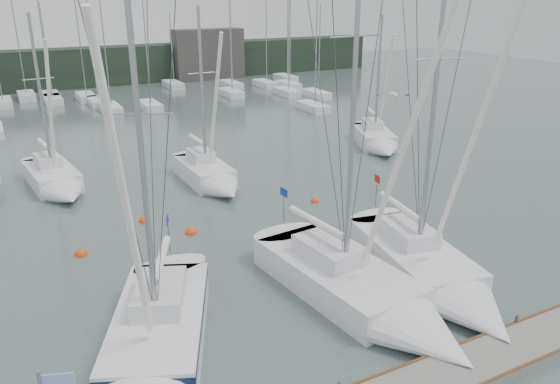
{
  "coord_description": "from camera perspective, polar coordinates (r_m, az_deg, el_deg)",
  "views": [
    {
      "loc": [
        -10.12,
        -15.48,
        12.24
      ],
      "look_at": [
        0.65,
        5.0,
        3.62
      ],
      "focal_mm": 35.0,
      "sensor_mm": 36.0,
      "label": 1
    }
  ],
  "objects": [
    {
      "name": "ground",
      "position": [
        22.18,
        4.65,
        -13.15
      ],
      "size": [
        160.0,
        160.0,
        0.0
      ],
      "primitive_type": "plane",
      "color": "#4C5D5B",
      "rests_on": "ground"
    },
    {
      "name": "far_treeline",
      "position": [
        78.74,
        -20.62,
        12.07
      ],
      "size": [
        90.0,
        4.0,
        5.0
      ],
      "primitive_type": "cube",
      "color": "black",
      "rests_on": "ground"
    },
    {
      "name": "far_building_right",
      "position": [
        81.02,
        -7.5,
        14.08
      ],
      "size": [
        10.0,
        3.0,
        7.0
      ],
      "primitive_type": "cube",
      "color": "#403D3B",
      "rests_on": "ground"
    },
    {
      "name": "mast_forest",
      "position": [
        63.49,
        -17.85,
        8.8
      ],
      "size": [
        57.04,
        25.75,
        14.77
      ],
      "color": "silver",
      "rests_on": "ground"
    },
    {
      "name": "sailboat_near_left",
      "position": [
        19.48,
        -13.21,
        -16.76
      ],
      "size": [
        7.0,
        10.66,
        14.63
      ],
      "rotation": [
        0.0,
        0.0,
        -0.41
      ],
      "color": "silver",
      "rests_on": "ground"
    },
    {
      "name": "sailboat_near_center",
      "position": [
        22.37,
        9.97,
        -11.23
      ],
      "size": [
        4.62,
        11.59,
        18.15
      ],
      "rotation": [
        0.0,
        0.0,
        0.11
      ],
      "color": "silver",
      "rests_on": "ground"
    },
    {
      "name": "sailboat_near_right",
      "position": [
        24.55,
        16.3,
        -8.79
      ],
      "size": [
        4.91,
        10.97,
        16.34
      ],
      "rotation": [
        0.0,
        0.0,
        -0.17
      ],
      "color": "silver",
      "rests_on": "ground"
    },
    {
      "name": "sailboat_mid_b",
      "position": [
        37.63,
        -22.21,
        0.84
      ],
      "size": [
        3.55,
        8.07,
        11.8
      ],
      "rotation": [
        0.0,
        0.0,
        0.12
      ],
      "color": "silver",
      "rests_on": "ground"
    },
    {
      "name": "sailboat_mid_c",
      "position": [
        36.04,
        -7.12,
        1.45
      ],
      "size": [
        2.66,
        7.76,
        12.1
      ],
      "rotation": [
        0.0,
        0.0,
        0.01
      ],
      "color": "silver",
      "rests_on": "ground"
    },
    {
      "name": "sailboat_mid_e",
      "position": [
        45.21,
        10.19,
        5.17
      ],
      "size": [
        5.34,
        8.13,
        11.26
      ],
      "rotation": [
        0.0,
        0.0,
        -0.39
      ],
      "color": "silver",
      "rests_on": "ground"
    },
    {
      "name": "buoy_a",
      "position": [
        29.62,
        -9.3,
        -4.26
      ],
      "size": [
        0.62,
        0.62,
        0.62
      ],
      "primitive_type": "sphere",
      "color": "#ED4115",
      "rests_on": "ground"
    },
    {
      "name": "buoy_b",
      "position": [
        33.56,
        3.66,
        -1.0
      ],
      "size": [
        0.52,
        0.52,
        0.52
      ],
      "primitive_type": "sphere",
      "color": "#ED4115",
      "rests_on": "ground"
    },
    {
      "name": "buoy_c",
      "position": [
        28.7,
        -20.05,
        -6.15
      ],
      "size": [
        0.61,
        0.61,
        0.61
      ],
      "primitive_type": "sphere",
      "color": "#ED4115",
      "rests_on": "ground"
    },
    {
      "name": "seagull",
      "position": [
        18.56,
        11.72,
        9.94
      ],
      "size": [
        0.96,
        0.49,
        0.2
      ],
      "rotation": [
        0.0,
        0.0,
        -0.38
      ],
      "color": "silver",
      "rests_on": "ground"
    },
    {
      "name": "buoy_d",
      "position": [
        31.61,
        -13.99,
        -3.0
      ],
      "size": [
        0.6,
        0.6,
        0.6
      ],
      "primitive_type": "sphere",
      "color": "#ED4115",
      "rests_on": "ground"
    }
  ]
}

